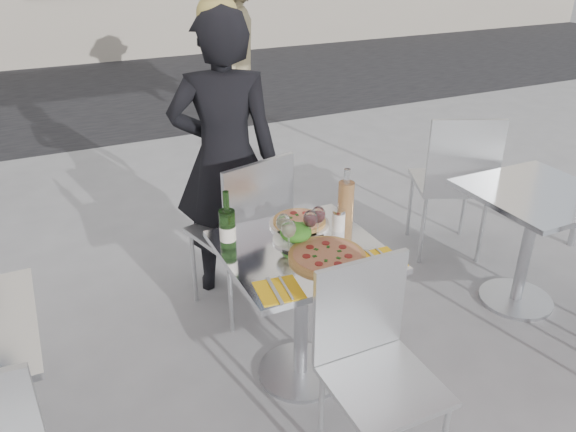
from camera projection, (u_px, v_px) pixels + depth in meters
name	position (u px, v px, depth m)	size (l,w,h in m)	color
ground	(300.00, 373.00, 2.92)	(80.00, 80.00, 0.00)	slate
street_asphalt	(100.00, 90.00, 8.16)	(24.00, 5.00, 0.00)	black
main_table	(301.00, 287.00, 2.68)	(0.72, 0.72, 0.75)	#B7BABF
side_table_right	(532.00, 224.00, 3.26)	(0.72, 0.72, 0.75)	#B7BABF
chair_far	(247.00, 224.00, 3.14)	(0.56, 0.57, 1.00)	silver
chair_near	(372.00, 354.00, 2.25)	(0.42, 0.43, 0.92)	silver
side_chair_rfar	(455.00, 176.00, 3.72)	(0.63, 0.64, 1.03)	silver
woman_diner	(225.00, 159.00, 3.29)	(0.63, 0.41, 1.73)	black
pedestrian_b	(233.00, 43.00, 6.50)	(1.17, 0.67, 1.81)	tan
pizza_near	(327.00, 256.00, 2.51)	(0.35, 0.35, 0.02)	tan
pizza_far	(299.00, 222.00, 2.79)	(0.30, 0.30, 0.03)	white
salad_plate	(296.00, 234.00, 2.64)	(0.22, 0.22, 0.09)	white
wine_bottle	(228.00, 228.00, 2.52)	(0.07, 0.08, 0.29)	#2B5720
carafe	(346.00, 202.00, 2.76)	(0.08, 0.08, 0.29)	tan
sugar_shaker	(339.00, 220.00, 2.73)	(0.06, 0.06, 0.11)	white
wineglass_white_a	(289.00, 230.00, 2.52)	(0.07, 0.07, 0.16)	white
wineglass_white_b	(284.00, 223.00, 2.57)	(0.07, 0.07, 0.16)	white
wineglass_red_a	(310.00, 220.00, 2.61)	(0.07, 0.07, 0.16)	white
wineglass_red_b	(318.00, 216.00, 2.64)	(0.07, 0.07, 0.16)	white
napkin_left	(279.00, 290.00, 2.28)	(0.20, 0.20, 0.01)	yellow
napkin_right	(380.00, 259.00, 2.49)	(0.19, 0.20, 0.01)	yellow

